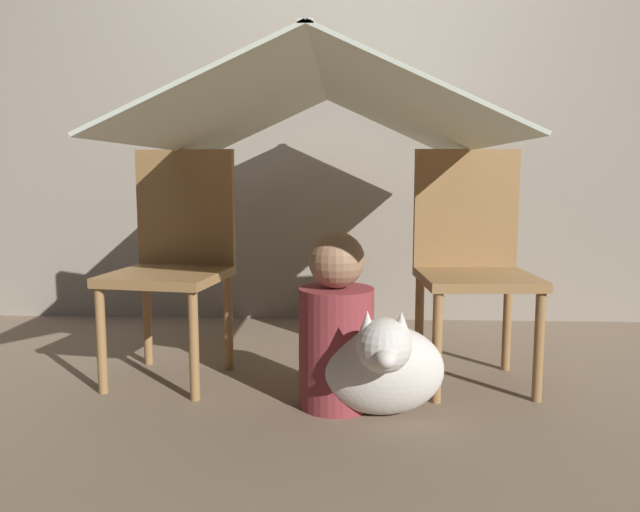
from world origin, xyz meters
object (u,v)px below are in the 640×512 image
chair_left (175,255)px  dog (381,365)px  person_front (336,329)px  chair_right (472,256)px

chair_left → dog: (0.80, -0.42, -0.31)m
person_front → dog: size_ratio=1.45×
chair_left → dog: size_ratio=2.13×
person_front → dog: (0.15, -0.10, -0.10)m
dog → person_front: bearing=147.1°
chair_right → person_front: chair_right is taller
chair_left → chair_right: 1.18m
chair_left → dog: bearing=-18.4°
chair_right → dog: (-0.37, -0.42, -0.31)m
chair_left → dog: 0.96m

